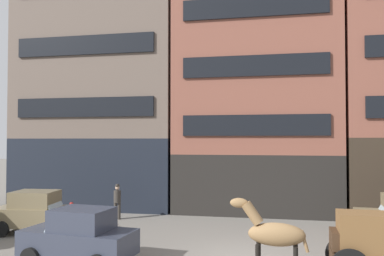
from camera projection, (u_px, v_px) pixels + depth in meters
The scene contains 8 objects.
building_far_left at pixel (105, 83), 25.33m from camera, with size 10.35×6.14×15.31m.
building_center_left at pixel (256, 71), 23.49m from camera, with size 9.55×6.14×16.26m.
cargo_wagon at pixel (378, 243), 11.29m from camera, with size 2.97×1.65×1.98m.
draft_horse at pixel (273, 233), 11.87m from camera, with size 2.35×0.69×2.30m.
sedan_dark at pixel (38, 212), 17.30m from camera, with size 3.83×2.13×1.83m.
sedan_parked_curb at pixel (79, 236), 12.98m from camera, with size 3.86×2.20×1.83m.
pedestrian_officer at pixel (117, 200), 20.29m from camera, with size 0.51×0.51×1.79m.
fire_hydrant_curbside at pixel (71, 210), 20.53m from camera, with size 0.24×0.24×0.83m.
Camera 1 is at (0.90, -13.84, 4.10)m, focal length 37.02 mm.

